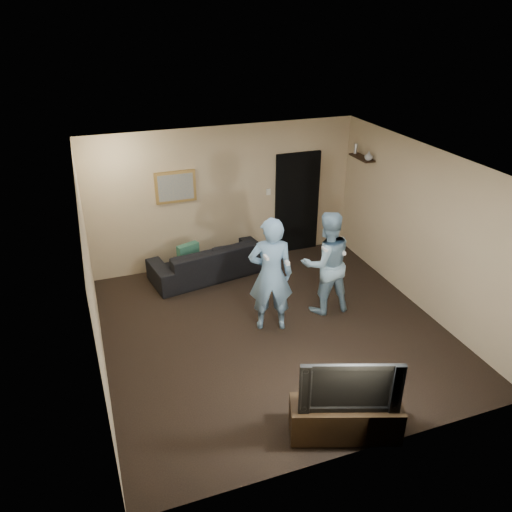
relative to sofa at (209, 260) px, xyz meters
name	(u,v)px	position (x,y,z in m)	size (l,w,h in m)	color
ground	(273,329)	(0.48, -2.01, -0.31)	(5.00, 5.00, 0.00)	black
ceiling	(277,164)	(0.48, -2.01, 2.29)	(5.00, 5.00, 0.04)	silver
wall_back	(225,197)	(0.48, 0.49, 0.99)	(5.00, 0.04, 2.60)	tan
wall_front	(367,359)	(0.48, -4.51, 0.99)	(5.00, 0.04, 2.60)	tan
wall_left	(92,283)	(-2.02, -2.01, 0.99)	(0.04, 5.00, 2.60)	tan
wall_right	(423,230)	(2.98, -2.01, 0.99)	(0.04, 5.00, 2.60)	tan
sofa	(209,260)	(0.00, 0.00, 0.00)	(2.11, 0.82, 0.62)	black
throw_pillow	(188,255)	(-0.37, 0.00, 0.17)	(0.40, 0.13, 0.40)	#194D3C
painting_frame	(176,187)	(-0.42, 0.46, 1.29)	(0.72, 0.05, 0.57)	olive
painting_canvas	(176,187)	(-0.42, 0.44, 1.29)	(0.62, 0.01, 0.47)	slate
doorway	(297,203)	(1.93, 0.46, 0.69)	(0.90, 0.06, 2.00)	black
light_switch	(268,192)	(1.33, 0.46, 0.99)	(0.08, 0.02, 0.12)	silver
wall_shelf	(362,158)	(2.87, -0.21, 1.68)	(0.20, 0.60, 0.03)	black
shelf_vase	(369,156)	(2.87, -0.43, 1.77)	(0.15, 0.15, 0.15)	#A9A9AE
shelf_figurine	(356,149)	(2.87, 0.03, 1.79)	(0.06, 0.06, 0.18)	silver
tv_console	(345,419)	(0.47, -4.25, -0.06)	(1.25, 0.40, 0.45)	black
television	(349,382)	(0.47, -4.25, 0.49)	(1.11, 0.15, 0.64)	black
wii_player_left	(271,275)	(0.46, -1.91, 0.60)	(0.76, 0.60, 1.81)	#6A91B7
wii_player_right	(326,263)	(1.45, -1.75, 0.54)	(0.85, 0.67, 1.70)	#81A4BC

